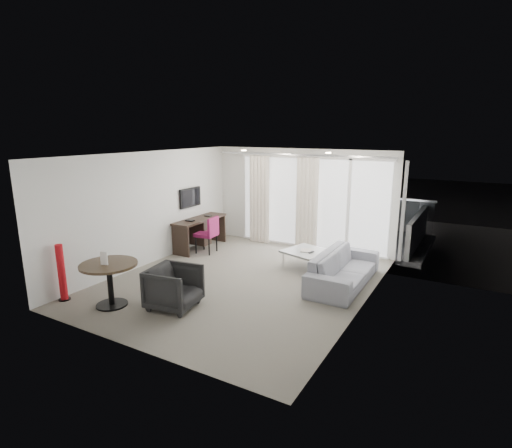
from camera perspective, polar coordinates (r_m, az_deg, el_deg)
The scene contains 28 objects.
floor at distance 8.38m, azimuth -2.05°, elevation -8.17°, with size 5.00×6.00×0.00m, color slate.
ceiling at distance 7.81m, azimuth -2.21°, elevation 9.87°, with size 5.00×6.00×0.00m, color white.
wall_left at distance 9.52m, azimuth -15.04°, elevation 2.16°, with size 0.00×6.00×2.60m, color silver.
wall_right at distance 7.05m, azimuth 15.46°, elevation -1.70°, with size 0.00×6.00×2.60m, color silver.
wall_front at distance 5.76m, azimuth -18.06°, elevation -5.23°, with size 5.00×0.00×2.60m, color silver.
window_panel at distance 10.51m, azimuth 7.88°, elevation 2.95°, with size 4.00×0.02×2.38m, color white, non-canonical shape.
window_frame at distance 10.49m, azimuth 7.85°, elevation 2.93°, with size 4.10×0.06×2.44m, color white, non-canonical shape.
curtain_left at distance 10.97m, azimuth 0.50°, elevation 3.51°, with size 0.60×0.20×2.38m, color beige, non-canonical shape.
curtain_right at distance 10.38m, azimuth 7.28°, elevation 2.83°, with size 0.60×0.20×2.38m, color beige, non-canonical shape.
curtain_track at distance 10.32m, azimuth 6.19°, elevation 9.80°, with size 4.80×0.04×0.04m, color #B2B2B7, non-canonical shape.
downlight_a at distance 9.65m, azimuth -1.74°, elevation 10.47°, with size 0.12×0.12×0.02m, color #FFE0B2.
downlight_b at distance 8.74m, azimuth 10.29°, elevation 9.97°, with size 0.12×0.12×0.02m, color #FFE0B2.
desk at distance 10.64m, azimuth -7.97°, elevation -1.33°, with size 0.53×1.71×0.80m, color black, non-canonical shape.
tv at distance 10.55m, azimuth -9.38°, elevation 3.76°, with size 0.05×0.80×0.50m, color black, non-canonical shape.
desk_chair at distance 10.22m, azimuth -7.14°, elevation -1.52°, with size 0.51×0.48×0.94m, color #87194C, non-canonical shape.
round_table at distance 7.60m, azimuth -20.09°, elevation -8.13°, with size 0.99×0.99×0.79m, color #37291A, non-canonical shape.
menu_card at distance 7.44m, azimuth -20.78°, elevation -5.97°, with size 0.13×0.02×0.23m, color white, non-canonical shape.
red_lamp at distance 8.14m, azimuth -26.02°, elevation -6.26°, with size 0.21×0.21×1.06m, color #B31017.
tub_armchair at distance 7.22m, azimuth -11.63°, elevation -8.86°, with size 0.80×0.82×0.75m, color black.
coffee_table at distance 9.17m, azimuth 7.18°, elevation -5.00°, with size 0.90×0.90×0.40m, color gray, non-canonical shape.
remote at distance 9.00m, azimuth 7.90°, elevation -4.33°, with size 0.04×0.14×0.02m, color black, non-canonical shape.
magazine at distance 9.12m, azimuth 7.11°, elevation -4.06°, with size 0.23×0.30×0.02m, color gray, non-canonical shape.
sofa at distance 8.32m, azimuth 12.46°, elevation -6.20°, with size 2.29×0.90×0.67m, color gray.
terrace_slab at distance 12.17m, azimuth 10.36°, elevation -1.80°, with size 5.60×3.00×0.12m, color #4D4D50.
rattan_chair_a at distance 11.63m, azimuth 13.68°, elevation -0.18°, with size 0.59×0.59×0.86m, color brown, non-canonical shape.
rattan_chair_b at distance 11.49m, azimuth 15.43°, elevation -0.79°, with size 0.50×0.50×0.73m, color brown, non-canonical shape.
rattan_table at distance 11.23m, azimuth 14.29°, elevation -1.78°, with size 0.45×0.45×0.45m, color brown, non-canonical shape.
balustrade at distance 13.39m, azimuth 12.53°, elevation 1.93°, with size 5.50×0.06×1.05m, color #B2B2B7, non-canonical shape.
Camera 1 is at (4.11, -6.63, 3.06)m, focal length 28.00 mm.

